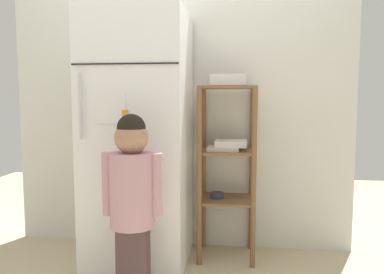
{
  "coord_description": "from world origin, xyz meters",
  "views": [
    {
      "loc": [
        0.43,
        -2.53,
        1.14
      ],
      "look_at": [
        0.13,
        0.02,
        0.88
      ],
      "focal_mm": 35.82,
      "sensor_mm": 36.0,
      "label": 1
    }
  ],
  "objects_px": {
    "pantry_shelf_unit": "(227,158)",
    "fruit_bin": "(231,80)",
    "refrigerator": "(139,140)",
    "child_standing": "(132,189)"
  },
  "relations": [
    {
      "from": "pantry_shelf_unit",
      "to": "fruit_bin",
      "type": "distance_m",
      "value": 0.54
    },
    {
      "from": "child_standing",
      "to": "pantry_shelf_unit",
      "type": "xyz_separation_m",
      "value": [
        0.5,
        0.67,
        0.08
      ]
    },
    {
      "from": "pantry_shelf_unit",
      "to": "fruit_bin",
      "type": "height_order",
      "value": "fruit_bin"
    },
    {
      "from": "fruit_bin",
      "to": "child_standing",
      "type": "bearing_deg",
      "value": -127.93
    },
    {
      "from": "pantry_shelf_unit",
      "to": "fruit_bin",
      "type": "bearing_deg",
      "value": -8.12
    },
    {
      "from": "child_standing",
      "to": "pantry_shelf_unit",
      "type": "relative_size",
      "value": 0.86
    },
    {
      "from": "refrigerator",
      "to": "pantry_shelf_unit",
      "type": "height_order",
      "value": "refrigerator"
    },
    {
      "from": "refrigerator",
      "to": "pantry_shelf_unit",
      "type": "xyz_separation_m",
      "value": [
        0.6,
        0.15,
        -0.13
      ]
    },
    {
      "from": "child_standing",
      "to": "refrigerator",
      "type": "bearing_deg",
      "value": 100.25
    },
    {
      "from": "refrigerator",
      "to": "pantry_shelf_unit",
      "type": "distance_m",
      "value": 0.63
    }
  ]
}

